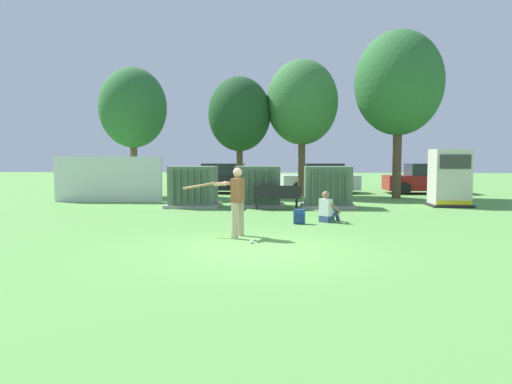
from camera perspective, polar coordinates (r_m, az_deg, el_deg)
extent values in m
plane|color=#5B9947|center=(10.39, 0.29, -6.97)|extent=(96.00, 96.00, 0.00)
cube|color=silver|center=(22.07, -17.18, 1.44)|extent=(4.80, 0.12, 2.00)
cube|color=#9E9B93|center=(19.36, -7.42, -1.57)|extent=(2.10, 1.70, 0.12)
cube|color=#567056|center=(19.30, -7.44, 0.82)|extent=(1.80, 1.40, 1.50)
cube|color=#495F49|center=(18.68, -9.79, 0.68)|extent=(0.06, 0.12, 1.27)
cube|color=#495F49|center=(18.63, -9.03, 0.68)|extent=(0.06, 0.12, 1.27)
cube|color=#495F49|center=(18.58, -8.26, 0.68)|extent=(0.06, 0.12, 1.27)
cube|color=#495F49|center=(18.53, -7.48, 0.68)|extent=(0.06, 0.12, 1.27)
cube|color=#495F49|center=(18.48, -6.71, 0.68)|extent=(0.06, 0.12, 1.27)
cube|color=#495F49|center=(18.44, -5.93, 0.68)|extent=(0.06, 0.12, 1.27)
cube|color=#9E9B93|center=(19.40, 0.23, -1.52)|extent=(2.10, 1.70, 0.12)
cube|color=#567056|center=(19.33, 0.23, 0.87)|extent=(1.80, 1.40, 1.50)
cube|color=#495F49|center=(18.62, -1.84, 0.73)|extent=(0.06, 0.12, 1.27)
cube|color=#495F49|center=(18.60, -1.06, 0.73)|extent=(0.06, 0.12, 1.27)
cube|color=#495F49|center=(18.58, -0.28, 0.73)|extent=(0.06, 0.12, 1.27)
cube|color=#495F49|center=(18.57, 0.51, 0.72)|extent=(0.06, 0.12, 1.27)
cube|color=#495F49|center=(18.56, 1.29, 0.72)|extent=(0.06, 0.12, 1.27)
cube|color=#495F49|center=(18.55, 2.08, 0.72)|extent=(0.06, 0.12, 1.27)
cube|color=#9E9B93|center=(19.21, 8.47, -1.63)|extent=(2.10, 1.70, 0.12)
cube|color=#567056|center=(19.14, 8.49, 0.78)|extent=(1.80, 1.40, 1.50)
cube|color=#495F49|center=(18.34, 6.73, 0.65)|extent=(0.06, 0.12, 1.27)
cube|color=#495F49|center=(18.36, 7.53, 0.64)|extent=(0.06, 0.12, 1.27)
cube|color=#495F49|center=(18.38, 8.32, 0.64)|extent=(0.06, 0.12, 1.27)
cube|color=#495F49|center=(18.40, 9.11, 0.64)|extent=(0.06, 0.12, 1.27)
cube|color=#495F49|center=(18.43, 9.90, 0.63)|extent=(0.06, 0.12, 1.27)
cube|color=#495F49|center=(18.46, 10.68, 0.63)|extent=(0.06, 0.12, 1.27)
cube|color=#262626|center=(20.90, 21.91, -1.44)|extent=(1.60, 1.40, 0.10)
cube|color=beige|center=(20.82, 22.00, 1.71)|extent=(1.40, 1.20, 2.20)
cube|color=#383838|center=(20.22, 22.62, 3.34)|extent=(1.19, 0.04, 0.55)
cube|color=yellow|center=(20.30, 22.49, -1.19)|extent=(1.33, 0.04, 0.16)
cube|color=black|center=(18.25, 2.46, -0.67)|extent=(1.82, 0.53, 0.05)
cube|color=black|center=(18.05, 2.50, 0.06)|extent=(1.80, 0.17, 0.44)
cylinder|color=black|center=(18.38, 0.05, -1.37)|extent=(0.06, 0.06, 0.42)
cylinder|color=black|center=(18.48, 4.80, -1.36)|extent=(0.06, 0.06, 0.42)
cylinder|color=black|center=(18.10, 0.07, -1.46)|extent=(0.06, 0.06, 0.42)
cylinder|color=black|center=(18.20, 4.89, -1.44)|extent=(0.06, 0.06, 0.42)
cylinder|color=tan|center=(11.80, -2.55, -3.46)|extent=(0.16, 0.16, 0.88)
cylinder|color=tan|center=(12.25, -1.83, -3.17)|extent=(0.16, 0.16, 0.88)
cube|color=brown|center=(11.95, -2.19, 0.21)|extent=(0.32, 0.44, 0.60)
sphere|color=#DBAD89|center=(11.92, -2.20, 2.35)|extent=(0.23, 0.23, 0.23)
cylinder|color=#DBAD89|center=(11.97, -4.03, 0.98)|extent=(0.37, 0.50, 0.09)
cylinder|color=#DBAD89|center=(12.14, -3.74, 1.03)|extent=(0.15, 0.55, 0.09)
cylinder|color=#A5723F|center=(12.31, -6.86, 0.71)|extent=(0.84, 0.25, 0.21)
sphere|color=#A5723F|center=(12.15, -5.01, 1.02)|extent=(0.08, 0.08, 0.08)
sphere|color=white|center=(11.21, -0.51, -5.90)|extent=(0.09, 0.09, 0.09)
cube|color=#384C75|center=(14.89, 8.25, -3.19)|extent=(0.41, 0.40, 0.20)
cube|color=white|center=(14.85, 8.27, -1.81)|extent=(0.42, 0.40, 0.52)
sphere|color=#9E7051|center=(14.82, 8.28, -0.31)|extent=(0.22, 0.22, 0.22)
cylinder|color=#384C75|center=(15.12, 8.44, -2.62)|extent=(0.39, 0.43, 0.13)
cylinder|color=#384C75|center=(15.30, 8.93, -2.53)|extent=(0.28, 0.30, 0.46)
cylinder|color=#384C75|center=(15.01, 9.07, -2.68)|extent=(0.39, 0.43, 0.13)
cylinder|color=#384C75|center=(15.19, 9.55, -2.58)|extent=(0.28, 0.30, 0.46)
cylinder|color=#9E7051|center=(15.17, 8.04, -1.85)|extent=(0.33, 0.37, 0.32)
cylinder|color=#9E7051|center=(14.91, 9.48, -1.97)|extent=(0.33, 0.37, 0.32)
cube|color=#264C8C|center=(14.43, 5.17, -2.92)|extent=(0.35, 0.26, 0.44)
cube|color=navy|center=(14.32, 5.07, -3.25)|extent=(0.23, 0.11, 0.22)
cylinder|color=brown|center=(25.20, -14.28, 2.69)|extent=(0.34, 0.34, 2.75)
ellipsoid|color=#2D6633|center=(25.31, -14.41, 9.69)|extent=(3.39, 3.39, 4.02)
cylinder|color=brown|center=(24.29, -1.96, 2.52)|extent=(0.31, 0.31, 2.54)
ellipsoid|color=#1E4723|center=(24.37, -1.98, 9.24)|extent=(3.13, 3.13, 3.72)
cylinder|color=brown|center=(24.45, 5.44, 2.94)|extent=(0.36, 0.36, 2.91)
ellipsoid|color=#387038|center=(24.59, 5.49, 10.57)|extent=(3.58, 3.58, 4.26)
cylinder|color=brown|center=(24.04, 16.39, 3.33)|extent=(0.42, 0.42, 3.39)
ellipsoid|color=#2D6633|center=(24.28, 16.59, 12.32)|extent=(4.17, 4.17, 4.95)
cube|color=black|center=(26.43, -4.23, 1.15)|extent=(4.35, 2.11, 0.80)
cube|color=#262B33|center=(26.36, -3.92, 2.71)|extent=(2.25, 1.76, 0.64)
cylinder|color=black|center=(25.95, -7.45, 0.50)|extent=(0.66, 0.28, 0.64)
cylinder|color=black|center=(27.58, -6.46, 0.73)|extent=(0.66, 0.28, 0.64)
cylinder|color=black|center=(25.34, -1.79, 0.44)|extent=(0.66, 0.28, 0.64)
cylinder|color=black|center=(27.01, -1.12, 0.68)|extent=(0.66, 0.28, 0.64)
cube|color=silver|center=(26.59, 7.55, 1.15)|extent=(4.39, 2.25, 0.80)
cube|color=#262B33|center=(26.59, 7.88, 2.70)|extent=(2.29, 1.83, 0.64)
cylinder|color=black|center=(25.52, 5.09, 0.45)|extent=(0.66, 0.30, 0.64)
cylinder|color=black|center=(27.19, 4.48, 0.69)|extent=(0.66, 0.30, 0.64)
cylinder|color=black|center=(26.09, 10.73, 0.48)|extent=(0.66, 0.30, 0.64)
cylinder|color=black|center=(27.73, 9.81, 0.71)|extent=(0.66, 0.30, 0.64)
cube|color=maroon|center=(27.53, 19.36, 1.05)|extent=(4.27, 1.88, 0.80)
cube|color=#262B33|center=(27.55, 19.70, 2.54)|extent=(2.17, 1.65, 0.64)
cylinder|color=black|center=(26.34, 17.26, 0.39)|extent=(0.65, 0.25, 0.64)
cylinder|color=black|center=(27.97, 16.27, 0.63)|extent=(0.65, 0.25, 0.64)
cylinder|color=black|center=(27.20, 22.52, 0.38)|extent=(0.65, 0.25, 0.64)
cylinder|color=black|center=(28.78, 21.26, 0.61)|extent=(0.65, 0.25, 0.64)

